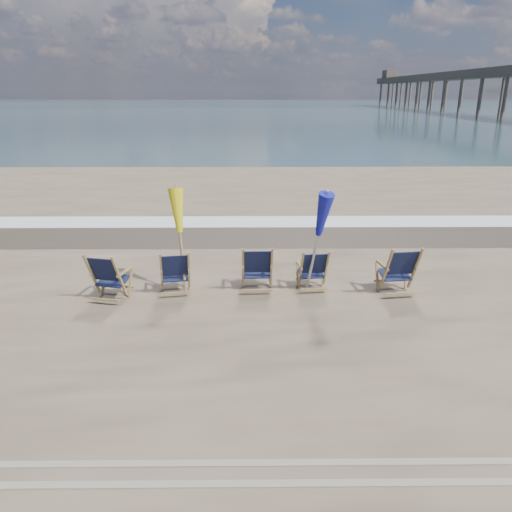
{
  "coord_description": "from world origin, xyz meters",
  "views": [
    {
      "loc": [
        -0.08,
        -6.59,
        3.81
      ],
      "look_at": [
        0.0,
        2.2,
        0.9
      ],
      "focal_mm": 35.0,
      "sensor_mm": 36.0,
      "label": 1
    }
  ],
  "objects_px": {
    "beach_chair_1": "(189,272)",
    "beach_chair_4": "(415,271)",
    "beach_chair_2": "(271,269)",
    "umbrella_blue": "(317,215)",
    "beach_chair_0": "(119,279)",
    "beach_chair_3": "(326,270)",
    "umbrella_yellow": "(180,216)",
    "fishing_pier": "(499,86)"
  },
  "relations": [
    {
      "from": "beach_chair_0",
      "to": "umbrella_blue",
      "type": "distance_m",
      "value": 3.86
    },
    {
      "from": "beach_chair_3",
      "to": "fishing_pier",
      "type": "relative_size",
      "value": 0.01
    },
    {
      "from": "beach_chair_2",
      "to": "beach_chair_4",
      "type": "relative_size",
      "value": 0.95
    },
    {
      "from": "beach_chair_4",
      "to": "umbrella_blue",
      "type": "height_order",
      "value": "umbrella_blue"
    },
    {
      "from": "beach_chair_4",
      "to": "fishing_pier",
      "type": "bearing_deg",
      "value": -123.55
    },
    {
      "from": "umbrella_yellow",
      "to": "umbrella_blue",
      "type": "relative_size",
      "value": 0.96
    },
    {
      "from": "beach_chair_3",
      "to": "fishing_pier",
      "type": "bearing_deg",
      "value": -122.77
    },
    {
      "from": "beach_chair_0",
      "to": "umbrella_blue",
      "type": "xyz_separation_m",
      "value": [
        3.67,
        0.38,
        1.12
      ]
    },
    {
      "from": "beach_chair_0",
      "to": "beach_chair_3",
      "type": "xyz_separation_m",
      "value": [
        3.94,
        0.57,
        -0.05
      ]
    },
    {
      "from": "beach_chair_0",
      "to": "fishing_pier",
      "type": "distance_m",
      "value": 82.66
    },
    {
      "from": "umbrella_blue",
      "to": "fishing_pier",
      "type": "height_order",
      "value": "fishing_pier"
    },
    {
      "from": "umbrella_blue",
      "to": "beach_chair_2",
      "type": "bearing_deg",
      "value": 170.68
    },
    {
      "from": "beach_chair_3",
      "to": "umbrella_blue",
      "type": "bearing_deg",
      "value": 31.55
    },
    {
      "from": "fishing_pier",
      "to": "beach_chair_4",
      "type": "bearing_deg",
      "value": -116.01
    },
    {
      "from": "beach_chair_0",
      "to": "beach_chair_4",
      "type": "relative_size",
      "value": 0.96
    },
    {
      "from": "beach_chair_2",
      "to": "umbrella_yellow",
      "type": "distance_m",
      "value": 2.05
    },
    {
      "from": "beach_chair_4",
      "to": "beach_chair_0",
      "type": "bearing_deg",
      "value": -4.12
    },
    {
      "from": "umbrella_blue",
      "to": "beach_chair_3",
      "type": "bearing_deg",
      "value": 37.15
    },
    {
      "from": "beach_chair_2",
      "to": "fishing_pier",
      "type": "bearing_deg",
      "value": -119.56
    },
    {
      "from": "beach_chair_0",
      "to": "beach_chair_1",
      "type": "bearing_deg",
      "value": -147.68
    },
    {
      "from": "beach_chair_2",
      "to": "umbrella_blue",
      "type": "xyz_separation_m",
      "value": [
        0.83,
        -0.14,
        1.12
      ]
    },
    {
      "from": "beach_chair_1",
      "to": "beach_chair_4",
      "type": "xyz_separation_m",
      "value": [
        4.38,
        -0.09,
        0.05
      ]
    },
    {
      "from": "beach_chair_1",
      "to": "beach_chair_4",
      "type": "bearing_deg",
      "value": 169.05
    },
    {
      "from": "beach_chair_4",
      "to": "umbrella_blue",
      "type": "relative_size",
      "value": 0.49
    },
    {
      "from": "beach_chair_3",
      "to": "beach_chair_0",
      "type": "bearing_deg",
      "value": 2.7
    },
    {
      "from": "beach_chair_0",
      "to": "umbrella_yellow",
      "type": "bearing_deg",
      "value": -137.53
    },
    {
      "from": "beach_chair_0",
      "to": "beach_chair_1",
      "type": "xyz_separation_m",
      "value": [
        1.24,
        0.43,
        -0.03
      ]
    },
    {
      "from": "beach_chair_2",
      "to": "beach_chair_3",
      "type": "distance_m",
      "value": 1.09
    },
    {
      "from": "beach_chair_2",
      "to": "fishing_pier",
      "type": "xyz_separation_m",
      "value": [
        37.69,
        71.4,
        4.15
      ]
    },
    {
      "from": "beach_chair_1",
      "to": "beach_chair_3",
      "type": "bearing_deg",
      "value": 173.38
    },
    {
      "from": "beach_chair_4",
      "to": "fishing_pier",
      "type": "xyz_separation_m",
      "value": [
        34.92,
        71.58,
        4.13
      ]
    },
    {
      "from": "beach_chair_3",
      "to": "fishing_pier",
      "type": "xyz_separation_m",
      "value": [
        36.61,
        71.34,
        4.2
      ]
    },
    {
      "from": "beach_chair_0",
      "to": "beach_chair_4",
      "type": "distance_m",
      "value": 5.63
    },
    {
      "from": "beach_chair_1",
      "to": "fishing_pier",
      "type": "height_order",
      "value": "fishing_pier"
    },
    {
      "from": "beach_chair_2",
      "to": "fishing_pier",
      "type": "relative_size",
      "value": 0.01
    },
    {
      "from": "beach_chair_0",
      "to": "umbrella_yellow",
      "type": "height_order",
      "value": "umbrella_yellow"
    },
    {
      "from": "beach_chair_0",
      "to": "beach_chair_2",
      "type": "height_order",
      "value": "beach_chair_0"
    },
    {
      "from": "beach_chair_0",
      "to": "umbrella_blue",
      "type": "bearing_deg",
      "value": -160.86
    },
    {
      "from": "beach_chair_0",
      "to": "beach_chair_4",
      "type": "height_order",
      "value": "beach_chair_4"
    },
    {
      "from": "beach_chair_1",
      "to": "beach_chair_2",
      "type": "distance_m",
      "value": 1.61
    },
    {
      "from": "beach_chair_0",
      "to": "umbrella_yellow",
      "type": "xyz_separation_m",
      "value": [
        1.09,
        0.61,
        1.04
      ]
    },
    {
      "from": "beach_chair_0",
      "to": "beach_chair_3",
      "type": "distance_m",
      "value": 3.98
    }
  ]
}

